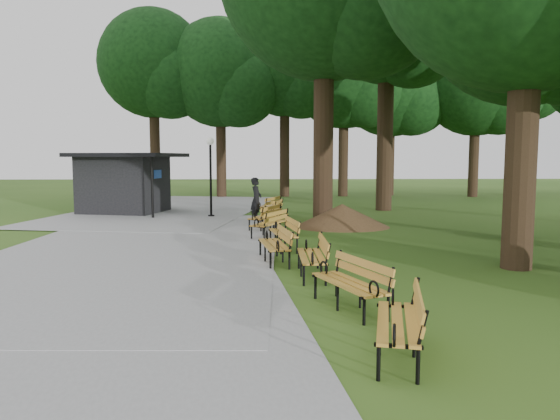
{
  "coord_description": "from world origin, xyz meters",
  "views": [
    {
      "loc": [
        -0.4,
        -11.77,
        2.57
      ],
      "look_at": [
        0.09,
        2.74,
        1.1
      ],
      "focal_mm": 33.47,
      "sensor_mm": 36.0,
      "label": 1
    }
  ],
  "objects_px": {
    "bench_7": "(272,210)",
    "bench_6": "(265,217)",
    "lamp_post": "(210,161)",
    "bench_2": "(311,257)",
    "bench_3": "(274,245)",
    "lawn_tree_4": "(387,19)",
    "bench_8": "(268,206)",
    "bench_1": "(349,284)",
    "person": "(256,199)",
    "bench_4": "(283,233)",
    "bench_5": "(269,223)",
    "lawn_tree_1": "(528,0)",
    "dirt_mound": "(342,215)",
    "bench_0": "(397,323)",
    "kiosk": "(124,183)"
  },
  "relations": [
    {
      "from": "bench_8",
      "to": "lawn_tree_1",
      "type": "xyz_separation_m",
      "value": [
        7.88,
        -6.52,
        6.89
      ]
    },
    {
      "from": "person",
      "to": "bench_8",
      "type": "xyz_separation_m",
      "value": [
        0.48,
        1.68,
        -0.44
      ]
    },
    {
      "from": "lawn_tree_4",
      "to": "dirt_mound",
      "type": "bearing_deg",
      "value": -115.98
    },
    {
      "from": "bench_6",
      "to": "bench_4",
      "type": "bearing_deg",
      "value": 30.97
    },
    {
      "from": "person",
      "to": "bench_7",
      "type": "height_order",
      "value": "person"
    },
    {
      "from": "lamp_post",
      "to": "bench_8",
      "type": "xyz_separation_m",
      "value": [
        2.44,
        0.28,
        -1.99
      ]
    },
    {
      "from": "bench_8",
      "to": "lawn_tree_4",
      "type": "xyz_separation_m",
      "value": [
        5.68,
        2.49,
        8.61
      ]
    },
    {
      "from": "bench_1",
      "to": "person",
      "type": "bearing_deg",
      "value": 166.59
    },
    {
      "from": "bench_1",
      "to": "bench_5",
      "type": "height_order",
      "value": "same"
    },
    {
      "from": "lamp_post",
      "to": "bench_6",
      "type": "distance_m",
      "value": 4.87
    },
    {
      "from": "person",
      "to": "bench_6",
      "type": "bearing_deg",
      "value": -156.64
    },
    {
      "from": "bench_3",
      "to": "lawn_tree_4",
      "type": "relative_size",
      "value": 0.15
    },
    {
      "from": "bench_6",
      "to": "bench_5",
      "type": "bearing_deg",
      "value": 28.21
    },
    {
      "from": "person",
      "to": "bench_2",
      "type": "height_order",
      "value": "person"
    },
    {
      "from": "bench_0",
      "to": "bench_2",
      "type": "relative_size",
      "value": 1.0
    },
    {
      "from": "person",
      "to": "bench_8",
      "type": "height_order",
      "value": "person"
    },
    {
      "from": "bench_6",
      "to": "dirt_mound",
      "type": "bearing_deg",
      "value": 123.45
    },
    {
      "from": "bench_2",
      "to": "bench_3",
      "type": "bearing_deg",
      "value": -152.61
    },
    {
      "from": "bench_8",
      "to": "bench_7",
      "type": "bearing_deg",
      "value": 28.3
    },
    {
      "from": "bench_5",
      "to": "bench_0",
      "type": "bearing_deg",
      "value": 34.57
    },
    {
      "from": "dirt_mound",
      "to": "bench_8",
      "type": "bearing_deg",
      "value": 126.91
    },
    {
      "from": "bench_7",
      "to": "bench_6",
      "type": "bearing_deg",
      "value": 4.13
    },
    {
      "from": "dirt_mound",
      "to": "bench_7",
      "type": "distance_m",
      "value": 3.13
    },
    {
      "from": "lamp_post",
      "to": "bench_5",
      "type": "height_order",
      "value": "lamp_post"
    },
    {
      "from": "bench_3",
      "to": "lawn_tree_4",
      "type": "distance_m",
      "value": 16.26
    },
    {
      "from": "person",
      "to": "bench_0",
      "type": "relative_size",
      "value": 0.93
    },
    {
      "from": "person",
      "to": "bench_6",
      "type": "xyz_separation_m",
      "value": [
        0.33,
        -2.42,
        -0.44
      ]
    },
    {
      "from": "lamp_post",
      "to": "bench_0",
      "type": "bearing_deg",
      "value": -76.04
    },
    {
      "from": "bench_3",
      "to": "person",
      "type": "bearing_deg",
      "value": 175.19
    },
    {
      "from": "bench_1",
      "to": "bench_3",
      "type": "relative_size",
      "value": 1.0
    },
    {
      "from": "lawn_tree_1",
      "to": "bench_7",
      "type": "bearing_deg",
      "value": 148.61
    },
    {
      "from": "person",
      "to": "kiosk",
      "type": "height_order",
      "value": "kiosk"
    },
    {
      "from": "bench_4",
      "to": "bench_7",
      "type": "distance_m",
      "value": 6.36
    },
    {
      "from": "bench_5",
      "to": "bench_7",
      "type": "height_order",
      "value": "same"
    },
    {
      "from": "bench_2",
      "to": "bench_3",
      "type": "xyz_separation_m",
      "value": [
        -0.78,
        1.53,
        0.0
      ]
    },
    {
      "from": "kiosk",
      "to": "dirt_mound",
      "type": "relative_size",
      "value": 1.49
    },
    {
      "from": "kiosk",
      "to": "bench_0",
      "type": "height_order",
      "value": "kiosk"
    },
    {
      "from": "person",
      "to": "bench_4",
      "type": "relative_size",
      "value": 0.93
    },
    {
      "from": "bench_3",
      "to": "bench_6",
      "type": "height_order",
      "value": "same"
    },
    {
      "from": "bench_5",
      "to": "bench_4",
      "type": "bearing_deg",
      "value": 35.42
    },
    {
      "from": "person",
      "to": "bench_7",
      "type": "distance_m",
      "value": 0.79
    },
    {
      "from": "bench_6",
      "to": "bench_2",
      "type": "bearing_deg",
      "value": 31.31
    },
    {
      "from": "bench_2",
      "to": "bench_8",
      "type": "bearing_deg",
      "value": -175.48
    },
    {
      "from": "lamp_post",
      "to": "bench_4",
      "type": "xyz_separation_m",
      "value": [
        2.79,
        -7.88,
        -1.99
      ]
    },
    {
      "from": "dirt_mound",
      "to": "bench_6",
      "type": "bearing_deg",
      "value": -170.47
    },
    {
      "from": "person",
      "to": "bench_4",
      "type": "xyz_separation_m",
      "value": [
        0.83,
        -6.49,
        -0.44
      ]
    },
    {
      "from": "bench_1",
      "to": "bench_6",
      "type": "distance_m",
      "value": 10.09
    },
    {
      "from": "lawn_tree_1",
      "to": "lawn_tree_4",
      "type": "bearing_deg",
      "value": 103.69
    },
    {
      "from": "person",
      "to": "lawn_tree_1",
      "type": "height_order",
      "value": "lawn_tree_1"
    },
    {
      "from": "bench_0",
      "to": "bench_2",
      "type": "height_order",
      "value": "same"
    }
  ]
}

